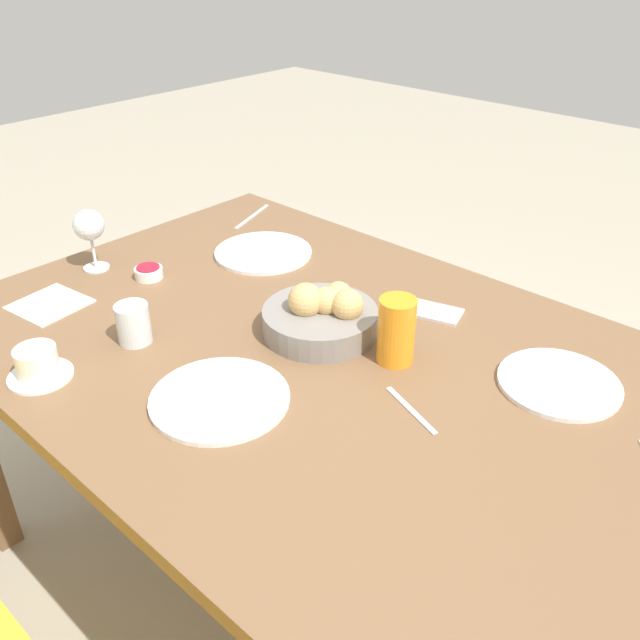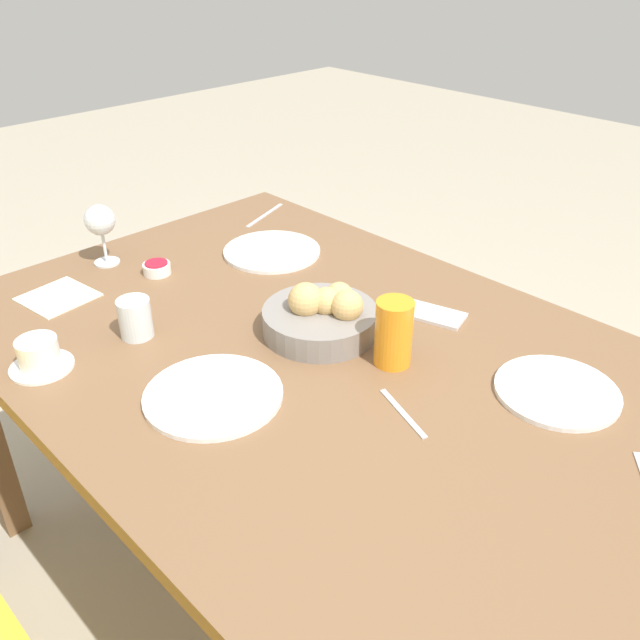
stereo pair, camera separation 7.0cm
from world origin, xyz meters
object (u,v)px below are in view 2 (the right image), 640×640
object	(u,v)px
napkin	(58,297)
wine_glass	(100,222)
plate_near_right	(272,251)
plate_near_left	(557,391)
coffee_cup	(39,356)
bread_basket	(322,316)
fork_silver	(265,215)
water_tumbler	(135,318)
juice_glass	(394,333)
cell_phone	(430,314)
spoon_coffee	(403,413)
jam_bowl_berry	(157,268)
plate_far_center	(213,395)

from	to	relation	value
napkin	wine_glass	bearing A→B (deg)	-63.54
plate_near_right	wine_glass	world-z (taller)	wine_glass
plate_near_left	coffee_cup	world-z (taller)	coffee_cup
bread_basket	coffee_cup	size ratio (longest dim) A/B	1.98
bread_basket	fork_silver	size ratio (longest dim) A/B	1.27
plate_near_left	wine_glass	distance (m)	1.13
plate_near_left	water_tumbler	xyz separation A→B (m)	(0.72, 0.45, 0.04)
bread_basket	napkin	distance (m)	0.63
juice_glass	wine_glass	bearing A→B (deg)	12.74
plate_near_left	coffee_cup	bearing A→B (deg)	41.06
cell_phone	juice_glass	bearing A→B (deg)	106.82
juice_glass	water_tumbler	bearing A→B (deg)	35.21
juice_glass	cell_phone	distance (m)	0.22
plate_near_left	spoon_coffee	size ratio (longest dim) A/B	1.58
fork_silver	bread_basket	bearing A→B (deg)	150.17
wine_glass	jam_bowl_berry	bearing A→B (deg)	-156.85
plate_far_center	cell_phone	bearing A→B (deg)	-100.03
fork_silver	plate_near_right	bearing A→B (deg)	143.92
plate_near_left	wine_glass	world-z (taller)	wine_glass
water_tumbler	cell_phone	xyz separation A→B (m)	(-0.38, -0.51, -0.04)
plate_far_center	wine_glass	world-z (taller)	wine_glass
plate_near_left	coffee_cup	size ratio (longest dim) A/B	1.86
juice_glass	jam_bowl_berry	xyz separation A→B (m)	(0.66, 0.12, -0.05)
jam_bowl_berry	cell_phone	xyz separation A→B (m)	(-0.60, -0.32, -0.01)
juice_glass	napkin	bearing A→B (deg)	26.49
plate_near_right	cell_phone	distance (m)	0.49
napkin	juice_glass	bearing A→B (deg)	-153.51
bread_basket	plate_far_center	bearing A→B (deg)	94.60
bread_basket	wine_glass	distance (m)	0.65
plate_far_center	water_tumbler	world-z (taller)	water_tumbler
plate_near_left	jam_bowl_berry	size ratio (longest dim) A/B	3.35
jam_bowl_berry	napkin	xyz separation A→B (m)	(0.05, 0.23, -0.01)
juice_glass	coffee_cup	bearing A→B (deg)	47.58
wine_glass	fork_silver	bearing A→B (deg)	-94.00
bread_basket	jam_bowl_berry	world-z (taller)	bread_basket
plate_near_left	cell_phone	distance (m)	0.35
juice_glass	spoon_coffee	bearing A→B (deg)	137.54
plate_far_center	cell_phone	xyz separation A→B (m)	(-0.09, -0.52, -0.00)
fork_silver	cell_phone	bearing A→B (deg)	170.76
bread_basket	plate_near_right	bearing A→B (deg)	-25.86
napkin	coffee_cup	bearing A→B (deg)	148.46
coffee_cup	jam_bowl_berry	world-z (taller)	coffee_cup
plate_near_right	jam_bowl_berry	xyz separation A→B (m)	(0.11, 0.28, 0.01)
bread_basket	spoon_coffee	world-z (taller)	bread_basket
plate_near_left	spoon_coffee	world-z (taller)	plate_near_left
juice_glass	plate_near_left	bearing A→B (deg)	-153.36
plate_near_left	juice_glass	bearing A→B (deg)	26.64
plate_near_right	juice_glass	xyz separation A→B (m)	(-0.55, 0.16, 0.06)
napkin	cell_phone	world-z (taller)	cell_phone
coffee_cup	cell_phone	distance (m)	0.82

